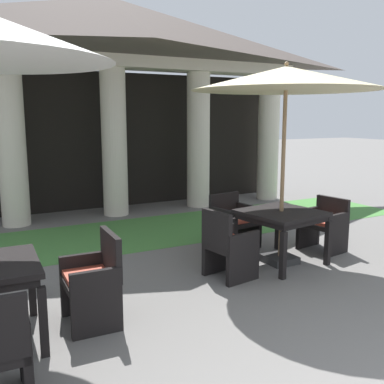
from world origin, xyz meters
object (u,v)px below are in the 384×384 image
at_px(patio_chair_near_foreground_west, 228,247).
at_px(patio_chair_mid_left_east, 94,282).
at_px(patio_umbrella_near_foreground, 286,80).
at_px(patio_table_near_foreground, 281,218).
at_px(patio_chair_near_foreground_north, 234,222).
at_px(patio_chair_near_foreground_east, 324,225).
at_px(terracotta_urn, 214,237).

relative_size(patio_chair_near_foreground_west, patio_chair_mid_left_east, 0.98).
height_order(patio_umbrella_near_foreground, patio_chair_mid_left_east, patio_umbrella_near_foreground).
relative_size(patio_umbrella_near_foreground, patio_chair_near_foreground_west, 3.08).
bearing_deg(patio_chair_mid_left_east, patio_table_near_foreground, -76.57).
relative_size(patio_table_near_foreground, patio_chair_near_foreground_north, 1.37).
xyz_separation_m(patio_chair_near_foreground_east, patio_chair_mid_left_east, (-3.77, -0.74, 0.03)).
distance_m(patio_umbrella_near_foreground, patio_chair_near_foreground_north, 2.33).
height_order(patio_table_near_foreground, patio_umbrella_near_foreground, patio_umbrella_near_foreground).
relative_size(patio_table_near_foreground, patio_chair_mid_left_east, 1.24).
xyz_separation_m(patio_chair_near_foreground_east, patio_chair_near_foreground_west, (-1.93, -0.31, 0.01)).
relative_size(patio_table_near_foreground, patio_chair_near_foreground_east, 1.39).
bearing_deg(patio_umbrella_near_foreground, patio_chair_near_foreground_north, 99.19).
xyz_separation_m(patio_chair_near_foreground_west, patio_chair_near_foreground_north, (0.81, 1.12, -0.01)).
bearing_deg(patio_table_near_foreground, terracotta_urn, 111.93).
distance_m(patio_chair_near_foreground_east, patio_chair_mid_left_east, 3.84).
relative_size(patio_umbrella_near_foreground, patio_chair_near_foreground_east, 3.40).
bearing_deg(terracotta_urn, patio_chair_near_foreground_east, -33.86).
bearing_deg(patio_chair_near_foreground_north, patio_table_near_foreground, 90.00).
relative_size(patio_table_near_foreground, terracotta_urn, 3.01).
relative_size(patio_table_near_foreground, patio_chair_near_foreground_west, 1.26).
height_order(patio_chair_near_foreground_west, terracotta_urn, patio_chair_near_foreground_west).
bearing_deg(patio_chair_near_foreground_east, patio_table_near_foreground, 90.00).
distance_m(patio_table_near_foreground, patio_chair_near_foreground_east, 1.01).
relative_size(patio_chair_near_foreground_west, patio_chair_near_foreground_north, 1.08).
height_order(patio_chair_mid_left_east, terracotta_urn, patio_chair_mid_left_east).
relative_size(patio_umbrella_near_foreground, patio_chair_near_foreground_north, 3.33).
xyz_separation_m(patio_table_near_foreground, patio_chair_near_foreground_west, (-0.97, -0.16, -0.24)).
xyz_separation_m(patio_umbrella_near_foreground, patio_chair_mid_left_east, (-2.81, -0.59, -2.09)).
height_order(patio_umbrella_near_foreground, patio_chair_near_foreground_east, patio_umbrella_near_foreground).
distance_m(patio_table_near_foreground, patio_chair_mid_left_east, 2.88).
bearing_deg(patio_chair_near_foreground_east, terracotta_urn, 46.95).
height_order(patio_chair_near_foreground_east, patio_chair_mid_left_east, patio_chair_mid_left_east).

